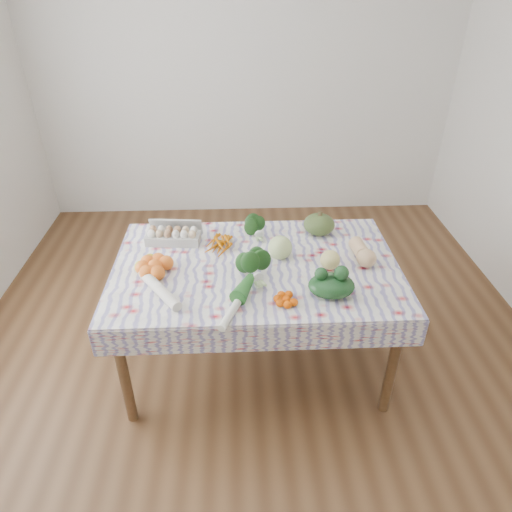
% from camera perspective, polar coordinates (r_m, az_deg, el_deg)
% --- Properties ---
extents(ground, '(4.50, 4.50, 0.00)m').
position_cam_1_polar(ground, '(3.14, 0.00, -12.70)').
color(ground, '#50321B').
rests_on(ground, ground).
extents(wall_back, '(4.00, 0.04, 2.80)m').
position_cam_1_polar(wall_back, '(4.54, -1.38, 21.97)').
color(wall_back, silver).
rests_on(wall_back, ground).
extents(dining_table, '(1.60, 1.00, 0.75)m').
position_cam_1_polar(dining_table, '(2.70, 0.00, -2.53)').
color(dining_table, brown).
rests_on(dining_table, ground).
extents(tablecloth, '(1.66, 1.06, 0.01)m').
position_cam_1_polar(tablecloth, '(2.66, 0.00, -1.16)').
color(tablecloth, white).
rests_on(tablecloth, dining_table).
extents(egg_carton, '(0.34, 0.16, 0.09)m').
position_cam_1_polar(egg_carton, '(2.89, -10.33, 2.39)').
color(egg_carton, '#B2B1AC').
rests_on(egg_carton, tablecloth).
extents(carrot_bunch, '(0.24, 0.23, 0.03)m').
position_cam_1_polar(carrot_bunch, '(2.81, -4.50, 1.29)').
color(carrot_bunch, '#CB6805').
rests_on(carrot_bunch, tablecloth).
extents(kale_bunch, '(0.16, 0.14, 0.12)m').
position_cam_1_polar(kale_bunch, '(2.91, 0.18, 3.56)').
color(kale_bunch, '#183E14').
rests_on(kale_bunch, tablecloth).
extents(kabocha_squash, '(0.22, 0.22, 0.13)m').
position_cam_1_polar(kabocha_squash, '(2.97, 7.90, 3.95)').
color(kabocha_squash, '#415527').
rests_on(kabocha_squash, tablecloth).
extents(cabbage, '(0.16, 0.16, 0.14)m').
position_cam_1_polar(cabbage, '(2.68, 3.03, 1.07)').
color(cabbage, '#BFD583').
rests_on(cabbage, tablecloth).
extents(butternut_squash, '(0.14, 0.26, 0.11)m').
position_cam_1_polar(butternut_squash, '(2.74, 13.19, 0.59)').
color(butternut_squash, tan).
rests_on(butternut_squash, tablecloth).
extents(orange_cluster, '(0.34, 0.34, 0.09)m').
position_cam_1_polar(orange_cluster, '(2.62, -12.50, -1.26)').
color(orange_cluster, orange).
rests_on(orange_cluster, tablecloth).
extents(broccoli, '(0.21, 0.21, 0.12)m').
position_cam_1_polar(broccoli, '(2.51, -0.26, -1.77)').
color(broccoli, '#1E4D1A').
rests_on(broccoli, tablecloth).
extents(mandarin_cluster, '(0.19, 0.19, 0.05)m').
position_cam_1_polar(mandarin_cluster, '(2.36, 3.80, -5.36)').
color(mandarin_cluster, '#E75303').
rests_on(mandarin_cluster, tablecloth).
extents(grapefruit, '(0.12, 0.12, 0.11)m').
position_cam_1_polar(grapefruit, '(2.63, 9.25, -0.48)').
color(grapefruit, '#E6D677').
rests_on(grapefruit, tablecloth).
extents(spinach_bag, '(0.26, 0.22, 0.11)m').
position_cam_1_polar(spinach_bag, '(2.43, 9.41, -3.67)').
color(spinach_bag, '#123316').
rests_on(spinach_bag, tablecloth).
extents(daikon, '(0.28, 0.36, 0.06)m').
position_cam_1_polar(daikon, '(2.47, -11.99, -4.07)').
color(daikon, silver).
rests_on(daikon, tablecloth).
extents(leek, '(0.19, 0.39, 0.04)m').
position_cam_1_polar(leek, '(2.33, -2.41, -5.92)').
color(leek, white).
rests_on(leek, tablecloth).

